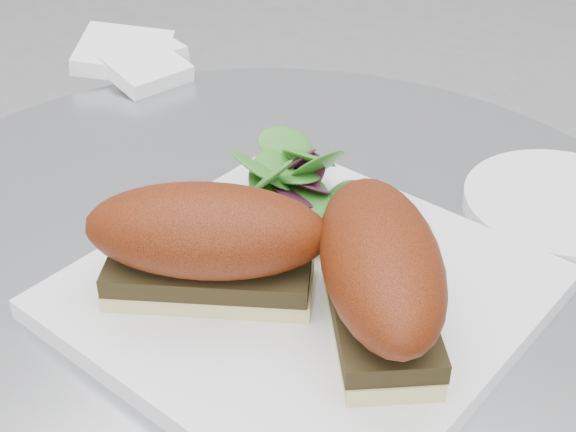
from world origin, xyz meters
name	(u,v)px	position (x,y,z in m)	size (l,w,h in m)	color
plate	(305,293)	(0.05, -0.02, 0.74)	(0.28, 0.28, 0.02)	white
sandwich_left	(207,241)	(-0.01, -0.06, 0.79)	(0.18, 0.12, 0.08)	#DBCF89
sandwich_right	(380,271)	(0.11, -0.04, 0.79)	(0.15, 0.18, 0.08)	#DBCF89
salad	(296,179)	(0.00, 0.06, 0.77)	(0.11, 0.11, 0.05)	#367C28
napkin	(135,66)	(-0.28, 0.24, 0.74)	(0.13, 0.13, 0.02)	white
saucer	(561,205)	(0.19, 0.17, 0.74)	(0.16, 0.16, 0.01)	white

